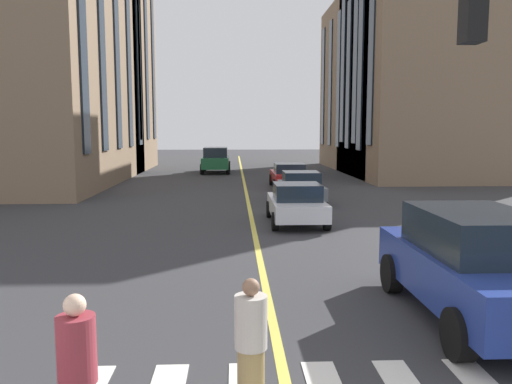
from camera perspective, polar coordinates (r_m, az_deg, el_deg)
name	(u,v)px	position (r m, az deg, el deg)	size (l,w,h in m)	color
lane_centre_line	(248,203)	(22.71, -0.84, -1.27)	(80.00, 0.16, 0.01)	#D8C64C
car_white_oncoming	(297,203)	(17.89, 4.47, -1.26)	(3.90, 1.89, 1.40)	silver
car_red_far	(289,175)	(28.72, 3.64, 1.85)	(4.40, 1.95, 1.37)	#B21E1E
car_blue_parked_b	(475,264)	(9.62, 22.94, -7.31)	(4.70, 2.14, 1.88)	navy
car_green_trailing	(216,160)	(38.96, -4.44, 3.57)	(4.70, 2.14, 1.88)	#1E6038
car_grey_near	(301,187)	(22.87, 4.93, 0.53)	(3.90, 1.89, 1.40)	slate
pedestrian_near	(251,345)	(6.24, -0.56, -16.42)	(0.38, 0.38, 1.56)	#997F4C
pedestrian_companion	(78,378)	(5.65, -18.99, -18.71)	(0.38, 0.38, 1.67)	black
building_left_near	(66,58)	(44.44, -20.18, 13.62)	(10.33, 12.57, 17.48)	#846B51
building_right_near	(423,54)	(37.25, 17.86, 14.25)	(11.86, 9.02, 16.38)	#846B51
building_left_far	(13,56)	(34.29, -25.10, 13.38)	(17.62, 11.99, 14.95)	#846B51
building_right_far	(424,84)	(42.99, 18.02, 11.25)	(17.22, 13.45, 13.46)	#846B51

